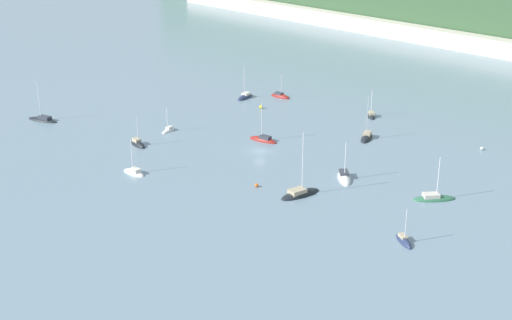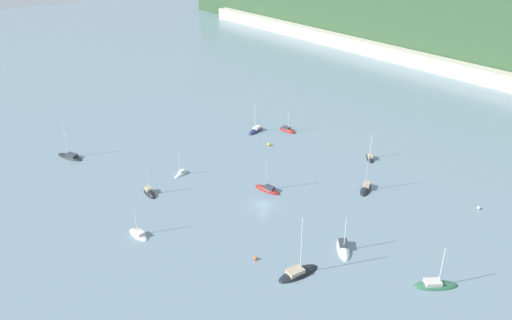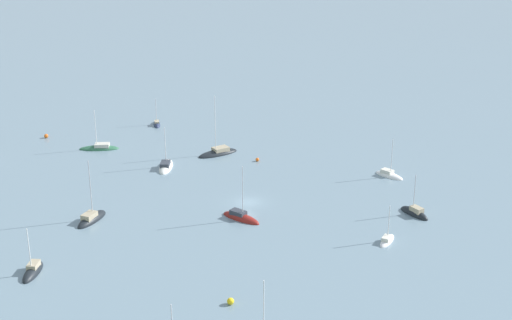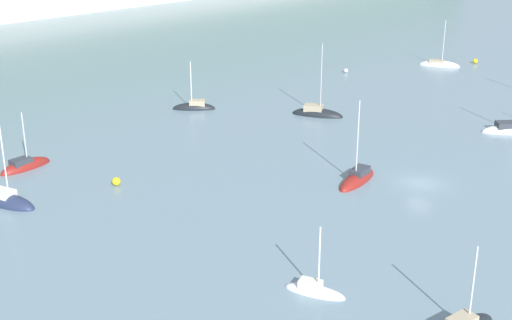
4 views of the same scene
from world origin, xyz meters
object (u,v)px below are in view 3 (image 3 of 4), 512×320
sailboat_12 (166,167)px  mooring_buoy_0 (231,301)px  sailboat_10 (387,241)px  mooring_buoy_2 (257,160)px  sailboat_4 (241,218)px  sailboat_3 (33,272)px  sailboat_9 (92,220)px  sailboat_13 (157,125)px  sailboat_5 (100,148)px  sailboat_1 (389,176)px  sailboat_7 (218,153)px  mooring_buoy_1 (46,136)px  sailboat_11 (414,214)px

sailboat_12 → mooring_buoy_0: (-45.23, 19.50, 0.34)m
sailboat_10 → sailboat_12: (46.03, 8.39, -0.01)m
mooring_buoy_2 → sailboat_4: bearing=135.0°
sailboat_3 → sailboat_12: size_ratio=0.88×
sailboat_3 → sailboat_12: bearing=165.9°
sailboat_3 → sailboat_4: (-4.12, -31.84, 0.01)m
mooring_buoy_2 → sailboat_9: bearing=96.6°
sailboat_12 → sailboat_13: (23.81, -12.82, -0.02)m
sailboat_9 → sailboat_13: bearing=17.6°
sailboat_5 → sailboat_12: bearing=140.8°
sailboat_3 → mooring_buoy_2: bearing=149.2°
sailboat_1 → sailboat_4: size_ratio=0.80×
sailboat_3 → sailboat_9: (10.05, -13.67, 0.02)m
sailboat_4 → mooring_buoy_0: size_ratio=11.00×
sailboat_12 → mooring_buoy_0: sailboat_12 is taller
sailboat_9 → mooring_buoy_2: bearing=-22.4°
sailboat_5 → mooring_buoy_0: (-62.45, 14.95, 0.33)m
sailboat_9 → mooring_buoy_2: 36.85m
sailboat_7 → sailboat_12: bearing=5.6°
mooring_buoy_1 → mooring_buoy_2: bearing=-147.1°
sailboat_12 → sailboat_4: bearing=-145.8°
sailboat_3 → mooring_buoy_1: (52.94, -25.23, 0.32)m
mooring_buoy_0 → sailboat_10: bearing=-91.6°
sailboat_1 → sailboat_5: 56.86m
sailboat_4 → mooring_buoy_0: 24.83m
sailboat_1 → sailboat_13: sailboat_1 is taller
sailboat_1 → sailboat_4: (2.49, 31.78, -0.00)m
sailboat_5 → sailboat_4: bearing=127.7°
mooring_buoy_0 → sailboat_12: bearing=-23.3°
sailboat_4 → sailboat_9: 23.04m
sailboat_5 → sailboat_9: sailboat_9 is taller
sailboat_10 → sailboat_7: bearing=62.8°
sailboat_4 → mooring_buoy_1: bearing=173.6°
sailboat_1 → sailboat_13: (52.80, 15.76, -0.04)m
sailboat_1 → sailboat_11: sailboat_1 is taller
sailboat_1 → sailboat_5: (46.21, 33.13, -0.01)m
sailboat_3 → mooring_buoy_2: sailboat_3 is taller
sailboat_4 → mooring_buoy_2: size_ratio=13.97×
mooring_buoy_0 → sailboat_13: bearing=-25.1°
sailboat_13 → mooring_buoy_1: bearing=102.9°
sailboat_1 → sailboat_3: sailboat_1 is taller
sailboat_5 → mooring_buoy_2: bearing=163.9°
sailboat_3 → mooring_buoy_0: sailboat_3 is taller
sailboat_11 → sailboat_1: bearing=-28.8°
sailboat_13 → sailboat_12: bearing=-178.8°
sailboat_9 → mooring_buoy_1: 44.43m
sailboat_3 → mooring_buoy_2: 52.26m
sailboat_4 → sailboat_5: size_ratio=1.11×
sailboat_7 → mooring_buoy_2: (-8.01, -3.33, 0.22)m
sailboat_13 → sailboat_7: bearing=-152.7°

